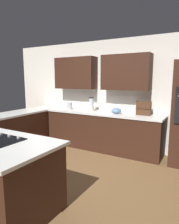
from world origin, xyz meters
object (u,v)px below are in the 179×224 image
object	(u,v)px
mixing_bowl	(116,111)
spice_rack	(144,108)
kettle	(69,106)
blender	(91,105)

from	to	relation	value
mixing_bowl	spice_rack	size ratio (longest dim) A/B	0.74
spice_rack	kettle	world-z (taller)	spice_rack
mixing_bowl	kettle	xyz separation A→B (m)	(1.30, 0.00, 0.02)
mixing_bowl	kettle	world-z (taller)	kettle
spice_rack	kettle	bearing A→B (deg)	2.23
mixing_bowl	blender	bearing A→B (deg)	0.00
mixing_bowl	spice_rack	distance (m)	0.61
spice_rack	kettle	distance (m)	1.90
mixing_bowl	kettle	size ratio (longest dim) A/B	1.37
blender	mixing_bowl	world-z (taller)	blender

